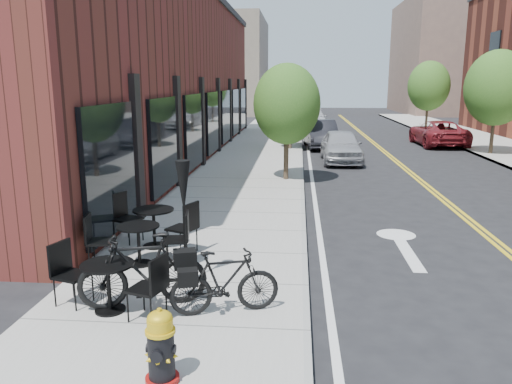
{
  "coord_description": "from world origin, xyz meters",
  "views": [
    {
      "loc": [
        -0.21,
        -7.55,
        3.31
      ],
      "look_at": [
        -1.09,
        2.89,
        1.0
      ],
      "focal_mm": 35.0,
      "sensor_mm": 36.0,
      "label": 1
    }
  ],
  "objects": [
    {
      "name": "ground",
      "position": [
        0.0,
        0.0,
        0.0
      ],
      "size": [
        120.0,
        120.0,
        0.0
      ],
      "primitive_type": "plane",
      "color": "black",
      "rests_on": "ground"
    },
    {
      "name": "sidewalk_near",
      "position": [
        -2.0,
        10.0,
        0.06
      ],
      "size": [
        4.0,
        70.0,
        0.12
      ],
      "primitive_type": "cube",
      "color": "#9E9B93",
      "rests_on": "ground"
    },
    {
      "name": "building_near",
      "position": [
        -6.5,
        14.0,
        3.5
      ],
      "size": [
        5.0,
        28.0,
        7.0
      ],
      "primitive_type": "cube",
      "color": "#4F2219",
      "rests_on": "ground"
    },
    {
      "name": "bg_building_left",
      "position": [
        -8.0,
        48.0,
        5.0
      ],
      "size": [
        8.0,
        14.0,
        10.0
      ],
      "primitive_type": "cube",
      "color": "#726656",
      "rests_on": "ground"
    },
    {
      "name": "bg_building_right",
      "position": [
        16.0,
        50.0,
        6.0
      ],
      "size": [
        10.0,
        16.0,
        12.0
      ],
      "primitive_type": "cube",
      "color": "brown",
      "rests_on": "ground"
    },
    {
      "name": "tree_near_a",
      "position": [
        -0.6,
        9.0,
        2.6
      ],
      "size": [
        2.2,
        2.2,
        3.81
      ],
      "color": "#382B1E",
      "rests_on": "sidewalk_near"
    },
    {
      "name": "tree_near_b",
      "position": [
        -0.6,
        17.0,
        2.71
      ],
      "size": [
        2.3,
        2.3,
        3.98
      ],
      "color": "#382B1E",
      "rests_on": "sidewalk_near"
    },
    {
      "name": "tree_near_c",
      "position": [
        -0.6,
        25.0,
        2.53
      ],
      "size": [
        2.1,
        2.1,
        3.67
      ],
      "color": "#382B1E",
      "rests_on": "sidewalk_near"
    },
    {
      "name": "tree_near_d",
      "position": [
        -0.6,
        33.0,
        2.79
      ],
      "size": [
        2.4,
        2.4,
        4.11
      ],
      "color": "#382B1E",
      "rests_on": "sidewalk_near"
    },
    {
      "name": "tree_far_b",
      "position": [
        8.6,
        16.0,
        3.06
      ],
      "size": [
        2.8,
        2.8,
        4.62
      ],
      "color": "#382B1E",
      "rests_on": "sidewalk_far"
    },
    {
      "name": "tree_far_c",
      "position": [
        8.6,
        28.0,
        3.06
      ],
      "size": [
        2.8,
        2.8,
        4.62
      ],
      "color": "#382B1E",
      "rests_on": "sidewalk_far"
    },
    {
      "name": "fire_hydrant",
      "position": [
        -1.64,
        -2.78,
        0.53
      ],
      "size": [
        0.38,
        0.38,
        0.86
      ],
      "rotation": [
        0.0,
        0.0,
        -0.01
      ],
      "color": "maroon",
      "rests_on": "sidewalk_near"
    },
    {
      "name": "bicycle_left",
      "position": [
        -2.4,
        -0.98,
        0.67
      ],
      "size": [
        1.91,
        1.03,
        1.1
      ],
      "primitive_type": "imported",
      "rotation": [
        0.0,
        0.0,
        -1.28
      ],
      "color": "black",
      "rests_on": "sidewalk_near"
    },
    {
      "name": "bicycle_right",
      "position": [
        -1.2,
        -1.08,
        0.58
      ],
      "size": [
        1.61,
        0.86,
        0.93
      ],
      "primitive_type": "imported",
      "rotation": [
        0.0,
        0.0,
        1.86
      ],
      "color": "black",
      "rests_on": "sidewalk_near"
    },
    {
      "name": "bistro_set_a",
      "position": [
        -2.84,
        -1.16,
        0.59
      ],
      "size": [
        1.76,
        0.93,
        0.93
      ],
      "rotation": [
        0.0,
        0.0,
        -0.3
      ],
      "color": "black",
      "rests_on": "sidewalk_near"
    },
    {
      "name": "bistro_set_b",
      "position": [
        -3.0,
        0.69,
        0.59
      ],
      "size": [
        1.79,
        0.87,
        0.94
      ],
      "rotation": [
        0.0,
        0.0,
        0.17
      ],
      "color": "black",
      "rests_on": "sidewalk_near"
    },
    {
      "name": "bistro_set_c",
      "position": [
        -3.01,
        1.68,
        0.62
      ],
      "size": [
        1.87,
        1.18,
        1.0
      ],
      "rotation": [
        0.0,
        0.0,
        -0.42
      ],
      "color": "black",
      "rests_on": "sidewalk_near"
    },
    {
      "name": "patio_umbrella",
      "position": [
        -2.0,
        -0.0,
        1.56
      ],
      "size": [
        0.32,
        0.32,
        2.0
      ],
      "color": "black",
      "rests_on": "sidewalk_near"
    },
    {
      "name": "parked_car_a",
      "position": [
        1.6,
        13.6,
        0.68
      ],
      "size": [
        1.64,
        4.02,
        1.36
      ],
      "primitive_type": "imported",
      "rotation": [
        0.0,
        0.0,
        0.01
      ],
      "color": "#999BA1",
      "rests_on": "ground"
    },
    {
      "name": "parked_car_b",
      "position": [
        0.94,
        18.35,
        0.71
      ],
      "size": [
        1.88,
        4.4,
        1.41
      ],
      "primitive_type": "imported",
      "rotation": [
        0.0,
        0.0,
        0.09
      ],
      "color": "black",
      "rests_on": "ground"
    },
    {
      "name": "parked_car_c",
      "position": [
        0.8,
        29.14,
        0.69
      ],
      "size": [
        2.21,
        4.89,
        1.39
      ],
      "primitive_type": "imported",
      "rotation": [
        0.0,
        0.0,
        0.06
      ],
      "color": "#BCBCC1",
      "rests_on": "ground"
    },
    {
      "name": "parked_car_far",
      "position": [
        7.2,
        19.73,
        0.67
      ],
      "size": [
        2.31,
        4.85,
        1.34
      ],
      "primitive_type": "imported",
      "rotation": [
        0.0,
        0.0,
        3.16
      ],
      "color": "maroon",
      "rests_on": "ground"
    }
  ]
}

